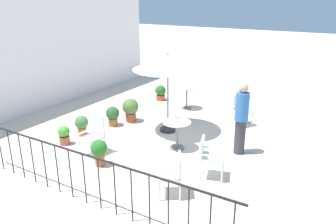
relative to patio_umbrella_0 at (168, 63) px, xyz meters
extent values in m
plane|color=beige|center=(-0.38, -0.49, -1.95)|extent=(60.00, 60.00, 0.00)
cube|color=white|center=(-0.38, 4.71, 0.12)|extent=(10.97, 0.30, 4.13)
cube|color=black|center=(-3.76, -0.49, -0.95)|extent=(0.03, 6.02, 0.03)
cylinder|color=black|center=(-3.76, -2.97, -1.45)|extent=(0.02, 0.02, 1.00)
cylinder|color=black|center=(-3.76, -2.62, -1.45)|extent=(0.02, 0.02, 1.00)
cylinder|color=black|center=(-3.76, -2.26, -1.45)|extent=(0.02, 0.02, 1.00)
cylinder|color=black|center=(-3.76, -1.91, -1.45)|extent=(0.02, 0.02, 1.00)
cylinder|color=black|center=(-3.76, -1.56, -1.45)|extent=(0.02, 0.02, 1.00)
cylinder|color=black|center=(-3.76, -1.20, -1.45)|extent=(0.02, 0.02, 1.00)
cylinder|color=black|center=(-3.76, -0.85, -1.45)|extent=(0.02, 0.02, 1.00)
cylinder|color=black|center=(-3.76, -0.49, -1.45)|extent=(0.02, 0.02, 1.00)
cylinder|color=black|center=(-3.76, -0.14, -1.45)|extent=(0.02, 0.02, 1.00)
cylinder|color=black|center=(-3.76, 0.21, -1.45)|extent=(0.02, 0.02, 1.00)
cylinder|color=black|center=(-3.76, 0.57, -1.45)|extent=(0.02, 0.02, 1.00)
cylinder|color=black|center=(-3.76, 0.92, -1.45)|extent=(0.02, 0.02, 1.00)
cylinder|color=black|center=(-3.76, 1.28, -1.45)|extent=(0.02, 0.02, 1.00)
cylinder|color=black|center=(-3.76, 1.63, -1.45)|extent=(0.02, 0.02, 1.00)
cylinder|color=black|center=(-3.76, 1.98, -1.45)|extent=(0.02, 0.02, 1.00)
cylinder|color=#2D2D2D|center=(0.00, 0.00, -1.91)|extent=(0.44, 0.44, 0.08)
cylinder|color=slate|center=(0.00, 0.00, -0.86)|extent=(0.04, 0.04, 2.17)
cone|color=beige|center=(0.00, 0.00, 0.02)|extent=(1.90, 1.90, 0.39)
sphere|color=slate|center=(0.00, 0.00, 0.25)|extent=(0.06, 0.06, 0.06)
cylinder|color=white|center=(-0.86, -0.77, -1.25)|extent=(0.69, 0.69, 0.02)
cylinder|color=slate|center=(-0.86, -0.77, -1.60)|extent=(0.06, 0.06, 0.69)
cylinder|color=slate|center=(-0.86, -0.77, -1.93)|extent=(0.38, 0.38, 0.03)
cylinder|color=silver|center=(2.03, 0.48, -1.20)|extent=(0.65, 0.65, 0.02)
cylinder|color=slate|center=(2.03, 0.48, -1.58)|extent=(0.06, 0.06, 0.73)
cylinder|color=slate|center=(2.03, 0.48, -1.93)|extent=(0.36, 0.36, 0.03)
cube|color=white|center=(-2.74, -1.67, -1.52)|extent=(0.62, 0.61, 0.04)
cube|color=white|center=(-2.63, -1.84, -1.30)|extent=(0.40, 0.27, 0.39)
cube|color=white|center=(-2.55, -1.56, -1.40)|extent=(0.24, 0.35, 0.03)
cube|color=white|center=(-2.92, -1.79, -1.40)|extent=(0.24, 0.35, 0.03)
cylinder|color=white|center=(-2.65, -1.39, -1.74)|extent=(0.04, 0.04, 0.41)
cylinder|color=white|center=(-3.02, -1.62, -1.74)|extent=(0.04, 0.04, 0.41)
cylinder|color=white|center=(-2.45, -1.73, -1.74)|extent=(0.04, 0.04, 0.41)
cylinder|color=white|center=(-2.82, -1.95, -1.74)|extent=(0.04, 0.04, 0.41)
cube|color=white|center=(-1.71, -2.11, -1.48)|extent=(0.56, 0.59, 0.04)
cube|color=white|center=(-1.78, -1.90, -1.26)|extent=(0.40, 0.17, 0.38)
cube|color=white|center=(-1.89, -2.17, -1.36)|extent=(0.17, 0.42, 0.03)
cube|color=white|center=(-1.52, -2.05, -1.36)|extent=(0.17, 0.42, 0.03)
cylinder|color=white|center=(-1.83, -2.38, -1.72)|extent=(0.04, 0.04, 0.45)
cylinder|color=white|center=(-1.45, -2.25, -1.72)|extent=(0.04, 0.04, 0.45)
cylinder|color=white|center=(-1.97, -1.96, -1.72)|extent=(0.04, 0.04, 0.45)
cylinder|color=white|center=(-1.59, -1.83, -1.72)|extent=(0.04, 0.04, 0.45)
cube|color=silver|center=(1.50, -1.64, -1.48)|extent=(0.61, 0.60, 0.04)
cube|color=silver|center=(1.60, -1.47, -1.27)|extent=(0.40, 0.24, 0.39)
cube|color=silver|center=(1.32, -1.54, -1.36)|extent=(0.22, 0.36, 0.03)
cube|color=silver|center=(1.69, -1.74, -1.36)|extent=(0.22, 0.36, 0.03)
cylinder|color=silver|center=(1.23, -1.72, -1.72)|extent=(0.04, 0.04, 0.44)
cylinder|color=silver|center=(1.59, -1.92, -1.72)|extent=(0.04, 0.04, 0.44)
cylinder|color=silver|center=(1.41, -1.37, -1.72)|extent=(0.04, 0.04, 0.44)
cylinder|color=silver|center=(1.78, -1.57, -1.72)|extent=(0.04, 0.04, 0.44)
cube|color=white|center=(-2.19, 0.80, -1.52)|extent=(0.52, 0.48, 0.04)
cube|color=white|center=(-1.97, 0.78, -1.25)|extent=(0.08, 0.41, 0.50)
cube|color=white|center=(-2.17, 1.00, -1.40)|extent=(0.43, 0.08, 0.03)
cube|color=white|center=(-2.21, 0.61, -1.40)|extent=(0.43, 0.08, 0.03)
cylinder|color=white|center=(-2.39, 1.02, -1.74)|extent=(0.04, 0.04, 0.40)
cylinder|color=white|center=(-2.43, 0.63, -1.74)|extent=(0.04, 0.04, 0.40)
cylinder|color=white|center=(-1.95, 0.98, -1.74)|extent=(0.04, 0.04, 0.40)
cylinder|color=white|center=(-1.99, 0.58, -1.74)|extent=(0.04, 0.04, 0.40)
cylinder|color=#AD4833|center=(0.08, 1.36, -1.81)|extent=(0.32, 0.32, 0.26)
cylinder|color=#382819|center=(0.08, 1.36, -1.69)|extent=(0.28, 0.28, 0.02)
sphere|color=#4C7037|center=(0.08, 1.36, -1.47)|extent=(0.49, 0.49, 0.49)
sphere|color=#BA40B3|center=(0.27, 1.32, -1.45)|extent=(0.14, 0.14, 0.14)
sphere|color=#BA40B3|center=(0.19, 1.45, -1.36)|extent=(0.13, 0.13, 0.13)
sphere|color=#BA40B3|center=(0.17, 1.26, -1.48)|extent=(0.12, 0.12, 0.12)
cylinder|color=#A75237|center=(-2.13, 1.82, -1.83)|extent=(0.27, 0.27, 0.23)
cylinder|color=#382819|center=(-2.13, 1.82, -1.73)|extent=(0.23, 0.23, 0.02)
sphere|color=#489337|center=(-2.13, 1.82, -1.59)|extent=(0.30, 0.30, 0.30)
cylinder|color=#C15D3C|center=(2.84, -1.21, -1.81)|extent=(0.21, 0.21, 0.26)
cylinder|color=#382819|center=(2.84, -1.21, -1.69)|extent=(0.19, 0.19, 0.02)
cone|color=#519036|center=(2.84, -1.21, -1.50)|extent=(0.23, 0.23, 0.37)
cylinder|color=#BB5A38|center=(-2.52, 0.28, -1.81)|extent=(0.22, 0.22, 0.27)
cylinder|color=#382819|center=(-2.52, 0.28, -1.69)|extent=(0.19, 0.19, 0.02)
sphere|color=#236B20|center=(-2.52, 0.28, -1.52)|extent=(0.37, 0.37, 0.37)
cylinder|color=#A35B2F|center=(-0.47, 1.60, -1.84)|extent=(0.28, 0.28, 0.22)
cylinder|color=#382819|center=(-0.47, 1.60, -1.74)|extent=(0.24, 0.24, 0.02)
sphere|color=#2B542B|center=(-0.47, 1.60, -1.56)|extent=(0.40, 0.40, 0.40)
cylinder|color=#C0623E|center=(-1.48, 1.85, -1.83)|extent=(0.24, 0.24, 0.23)
cylinder|color=#382819|center=(-1.48, 1.85, -1.72)|extent=(0.21, 0.21, 0.02)
sphere|color=#42743D|center=(-1.48, 1.85, -1.56)|extent=(0.37, 0.37, 0.37)
cylinder|color=#AF4B2E|center=(2.39, 1.75, -1.85)|extent=(0.32, 0.32, 0.20)
cylinder|color=#382819|center=(2.39, 1.75, -1.76)|extent=(0.29, 0.29, 0.02)
sphere|color=#265E22|center=(2.39, 1.75, -1.58)|extent=(0.39, 0.39, 0.39)
sphere|color=gold|center=(2.37, 1.63, -1.53)|extent=(0.10, 0.10, 0.10)
sphere|color=gold|center=(2.26, 1.79, -1.64)|extent=(0.11, 0.11, 0.11)
sphere|color=gold|center=(2.46, 1.66, -1.58)|extent=(0.11, 0.11, 0.11)
cylinder|color=#33333D|center=(-0.31, -2.20, -1.52)|extent=(0.26, 0.26, 0.85)
cylinder|color=#3068AD|center=(-0.31, -2.20, -0.76)|extent=(0.45, 0.45, 0.67)
sphere|color=tan|center=(-0.31, -2.20, -0.30)|extent=(0.23, 0.23, 0.23)
camera|label=1|loc=(-7.59, -4.55, 1.71)|focal=36.09mm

